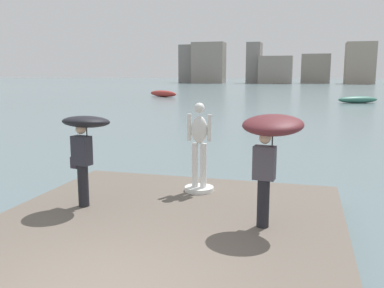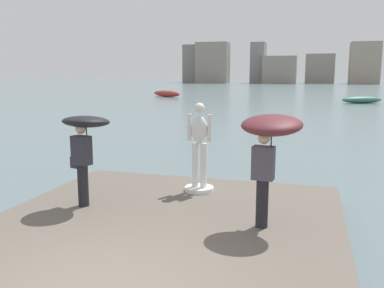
{
  "view_description": "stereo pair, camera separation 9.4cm",
  "coord_description": "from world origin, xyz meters",
  "views": [
    {
      "loc": [
        2.48,
        -4.35,
        3.15
      ],
      "look_at": [
        0.0,
        4.64,
        1.55
      ],
      "focal_mm": 38.96,
      "sensor_mm": 36.0,
      "label": 1
    },
    {
      "loc": [
        2.57,
        -4.32,
        3.15
      ],
      "look_at": [
        0.0,
        4.64,
        1.55
      ],
      "focal_mm": 38.96,
      "sensor_mm": 36.0,
      "label": 2
    }
  ],
  "objects": [
    {
      "name": "distant_skyline",
      "position": [
        2.3,
        124.93,
        5.55
      ],
      "size": [
        81.61,
        11.92,
        13.29
      ],
      "color": "gray",
      "rests_on": "ground"
    },
    {
      "name": "boat_far",
      "position": [
        -16.0,
        48.2,
        0.42
      ],
      "size": [
        5.05,
        3.68,
        0.84
      ],
      "color": "#9E2D28",
      "rests_on": "ground"
    },
    {
      "name": "onlooker_left",
      "position": [
        -1.84,
        3.12,
        1.88
      ],
      "size": [
        1.13,
        1.14,
        1.93
      ],
      "color": "black",
      "rests_on": "pier"
    },
    {
      "name": "statue_white_figure",
      "position": [
        0.12,
        4.84,
        1.32
      ],
      "size": [
        0.68,
        0.68,
        2.08
      ],
      "color": "white",
      "rests_on": "pier"
    },
    {
      "name": "boat_mid",
      "position": [
        7.62,
        42.59,
        0.37
      ],
      "size": [
        4.46,
        2.8,
        0.73
      ],
      "color": "#336B5B",
      "rests_on": "ground"
    },
    {
      "name": "ground_plane",
      "position": [
        0.0,
        40.0,
        0.0
      ],
      "size": [
        400.0,
        400.0,
        0.0
      ],
      "primitive_type": "plane",
      "color": "slate"
    },
    {
      "name": "pier",
      "position": [
        0.0,
        1.53,
        0.2
      ],
      "size": [
        6.57,
        9.07,
        0.4
      ],
      "primitive_type": "cube",
      "color": "#60564C",
      "rests_on": "ground"
    },
    {
      "name": "onlooker_right",
      "position": [
        1.9,
        2.93,
        2.04
      ],
      "size": [
        1.19,
        1.21,
        2.08
      ],
      "color": "black",
      "rests_on": "pier"
    }
  ]
}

